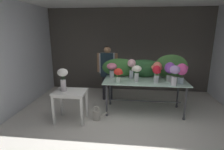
{
  "coord_description": "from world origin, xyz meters",
  "views": [
    {
      "loc": [
        0.14,
        -2.79,
        2.04
      ],
      "look_at": [
        -0.3,
        1.09,
        1.05
      ],
      "focal_mm": 28.2,
      "sensor_mm": 36.0,
      "label": 1
    }
  ],
  "objects": [
    {
      "name": "ground_plane",
      "position": [
        0.0,
        1.65,
        0.0
      ],
      "size": [
        7.26,
        7.26,
        0.0
      ],
      "primitive_type": "plane",
      "color": "silver"
    },
    {
      "name": "vase_rosy_snapdragons",
      "position": [
        -0.36,
        1.65,
        1.09
      ],
      "size": [
        0.27,
        0.27,
        0.39
      ],
      "color": "silver",
      "rests_on": "display_table_glass"
    },
    {
      "name": "vase_fuchsia_peonies",
      "position": [
        1.29,
        1.3,
        1.13
      ],
      "size": [
        0.27,
        0.25,
        0.48
      ],
      "color": "silver",
      "rests_on": "display_table_glass"
    },
    {
      "name": "wall_back",
      "position": [
        0.0,
        3.29,
        1.39
      ],
      "size": [
        5.58,
        0.12,
        2.77
      ],
      "primitive_type": "cube",
      "color": "#4C4742",
      "rests_on": "ground"
    },
    {
      "name": "vase_violet_dahlias",
      "position": [
        1.05,
        1.46,
        1.13
      ],
      "size": [
        0.27,
        0.25,
        0.47
      ],
      "color": "silver",
      "rests_on": "display_table_glass"
    },
    {
      "name": "watering_can",
      "position": [
        -0.64,
        0.92,
        0.13
      ],
      "size": [
        0.35,
        0.18,
        0.34
      ],
      "color": "#B7B2A8",
      "rests_on": "ground"
    },
    {
      "name": "vase_ivory_carnations",
      "position": [
        0.26,
        1.33,
        1.1
      ],
      "size": [
        0.24,
        0.23,
        0.4
      ],
      "color": "silver",
      "rests_on": "display_table_glass"
    },
    {
      "name": "side_table_white",
      "position": [
        -1.22,
        0.82,
        0.62
      ],
      "size": [
        0.72,
        0.53,
        0.72
      ],
      "color": "white",
      "rests_on": "ground"
    },
    {
      "name": "florist",
      "position": [
        -0.56,
        2.2,
        1.0
      ],
      "size": [
        0.61,
        0.24,
        1.61
      ],
      "color": "#232328",
      "rests_on": "ground"
    },
    {
      "name": "display_table_glass",
      "position": [
        0.48,
        1.48,
        0.72
      ],
      "size": [
        2.03,
        0.9,
        0.84
      ],
      "color": "#B1D8C5",
      "rests_on": "ground"
    },
    {
      "name": "vase_white_roses_tall",
      "position": [
        -1.36,
        0.82,
        1.03
      ],
      "size": [
        0.23,
        0.23,
        0.51
      ],
      "color": "silver",
      "rests_on": "side_table_white"
    },
    {
      "name": "vase_scarlet_ranunculus",
      "position": [
        -0.17,
        1.19,
        1.06
      ],
      "size": [
        0.22,
        0.21,
        0.35
      ],
      "color": "silver",
      "rests_on": "display_table_glass"
    },
    {
      "name": "vase_coral_lilies",
      "position": [
        0.78,
        1.6,
        1.12
      ],
      "size": [
        0.28,
        0.23,
        0.45
      ],
      "color": "silver",
      "rests_on": "display_table_glass"
    },
    {
      "name": "wall_left",
      "position": [
        -2.79,
        1.65,
        1.39
      ],
      "size": [
        0.12,
        3.41,
        2.77
      ],
      "primitive_type": "cube",
      "color": "silver",
      "rests_on": "ground"
    },
    {
      "name": "foliage_backdrop",
      "position": [
        0.49,
        1.81,
        1.1
      ],
      "size": [
        2.22,
        0.32,
        0.61
      ],
      "color": "#387033",
      "rests_on": "display_table_glass"
    },
    {
      "name": "vase_crimson_stock",
      "position": [
        0.72,
        1.29,
        1.09
      ],
      "size": [
        0.19,
        0.18,
        0.42
      ],
      "color": "silver",
      "rests_on": "display_table_glass"
    },
    {
      "name": "vase_lilac_anemones",
      "position": [
        1.1,
        1.12,
        1.12
      ],
      "size": [
        0.23,
        0.22,
        0.46
      ],
      "color": "silver",
      "rests_on": "display_table_glass"
    },
    {
      "name": "vase_blush_roses",
      "position": [
        0.14,
        1.65,
        1.16
      ],
      "size": [
        0.21,
        0.21,
        0.5
      ],
      "color": "silver",
      "rests_on": "display_table_glass"
    }
  ]
}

